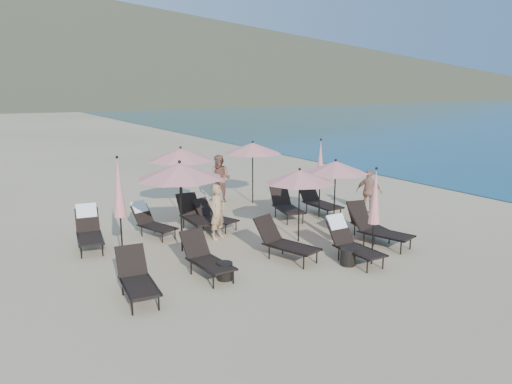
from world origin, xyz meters
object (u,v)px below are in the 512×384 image
lounger_1 (206,257)px  lounger_8 (195,215)px  lounger_5 (367,222)px  lounger_9 (214,215)px  lounger_3 (351,241)px  umbrella_closed_0 (375,197)px  lounger_0 (137,278)px  umbrella_open_1 (300,177)px  lounger_11 (318,200)px  umbrella_closed_1 (320,163)px  umbrella_open_0 (180,171)px  lounger_2 (284,241)px  umbrella_open_4 (253,148)px  beachgoer_a (218,212)px  side_table_0 (225,271)px  lounger_10 (286,205)px  beachgoer_c (369,192)px  beachgoer_b (220,179)px  lounger_7 (151,221)px  umbrella_open_3 (181,154)px  umbrella_open_2 (336,167)px  side_table_1 (348,257)px  lounger_4 (378,229)px  lounger_6 (89,229)px  umbrella_closed_2 (119,188)px

lounger_1 → lounger_8: size_ratio=0.95×
lounger_5 → lounger_9: 4.72m
lounger_3 → umbrella_closed_0: 1.35m
lounger_0 → umbrella_open_1: (5.25, 1.35, 1.46)m
lounger_11 → umbrella_closed_1: bearing=-124.7°
lounger_8 → umbrella_open_0: (-1.17, -1.69, 1.74)m
lounger_2 → umbrella_open_4: (2.52, 5.74, 1.63)m
beachgoer_a → lounger_9: bearing=42.7°
side_table_0 → umbrella_open_0: bearing=91.0°
lounger_10 → umbrella_open_0: size_ratio=0.73×
lounger_3 → beachgoer_c: size_ratio=1.13×
lounger_9 → beachgoer_b: beachgoer_b is taller
lounger_7 → beachgoer_a: bearing=-57.4°
lounger_2 → umbrella_open_3: size_ratio=0.79×
lounger_1 → beachgoer_b: 7.62m
umbrella_open_2 → beachgoer_b: size_ratio=1.22×
lounger_0 → umbrella_closed_0: 5.98m
lounger_10 → umbrella_closed_1: size_ratio=0.68×
umbrella_open_4 → beachgoer_a: (-3.19, -3.28, -1.30)m
lounger_10 → umbrella_open_2: size_ratio=0.84×
side_table_1 → umbrella_open_3: bearing=104.1°
lounger_1 → lounger_8: (1.39, 3.61, 0.03)m
lounger_4 → umbrella_closed_1: size_ratio=0.71×
lounger_7 → lounger_6: bearing=166.1°
lounger_1 → umbrella_open_4: 7.63m
lounger_6 → beachgoer_b: (5.67, 2.97, 0.38)m
lounger_3 → lounger_6: 7.18m
lounger_5 → lounger_6: (-7.29, 3.35, 0.08)m
lounger_11 → umbrella_open_1: (-2.41, -2.12, 1.42)m
lounger_0 → side_table_1: 5.24m
umbrella_open_3 → side_table_0: (-1.43, -5.78, -1.94)m
lounger_10 → beachgoer_c: (2.88, -0.95, 0.30)m
beachgoer_c → umbrella_closed_0: bearing=105.5°
lounger_7 → lounger_8: (1.40, -0.12, 0.01)m
umbrella_open_1 → umbrella_open_4: (1.33, 4.75, 0.20)m
lounger_9 → lounger_11: size_ratio=0.89×
lounger_9 → umbrella_closed_1: size_ratio=0.60×
umbrella_closed_2 → lounger_5: bearing=-15.0°
lounger_5 → lounger_11: size_ratio=0.96×
lounger_6 → lounger_7: lounger_6 is taller
lounger_8 → umbrella_closed_0: (2.53, -5.13, 1.26)m
umbrella_open_3 → lounger_9: bearing=-81.6°
lounger_4 → lounger_0: bearing=162.7°
lounger_1 → lounger_11: lounger_11 is taller
umbrella_closed_0 → umbrella_open_3: bearing=108.0°
side_table_0 → lounger_1: bearing=119.7°
lounger_4 → umbrella_open_2: (0.08, 2.00, 1.47)m
umbrella_open_4 → beachgoer_b: (-0.95, 0.86, -1.20)m
lounger_2 → umbrella_closed_2: (-3.63, 2.10, 1.42)m
umbrella_open_2 → lounger_1: bearing=-164.0°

